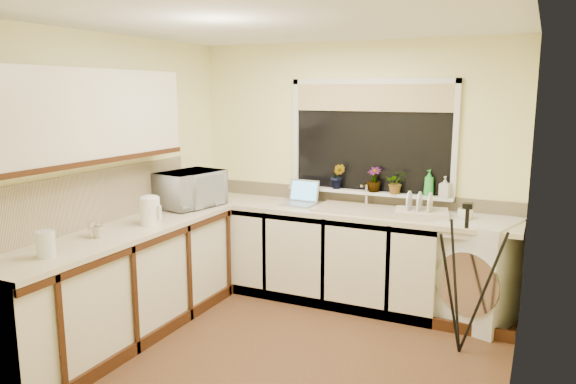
{
  "coord_description": "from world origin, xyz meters",
  "views": [
    {
      "loc": [
        1.69,
        -3.54,
        1.99
      ],
      "look_at": [
        -0.23,
        0.55,
        1.15
      ],
      "focal_mm": 34.11,
      "sensor_mm": 36.0,
      "label": 1
    }
  ],
  "objects_px": {
    "plant_b": "(338,176)",
    "steel_jar": "(93,229)",
    "soap_bottle_clear": "(445,187)",
    "dish_rack": "(422,214)",
    "cup_left": "(98,232)",
    "laptop": "(301,198)",
    "cup_back": "(465,214)",
    "kettle": "(150,211)",
    "tripod": "(463,279)",
    "glass_jug": "(46,244)",
    "washing_machine": "(472,270)",
    "plant_c": "(374,179)",
    "microwave": "(190,189)",
    "plant_d": "(396,183)",
    "soap_bottle_green": "(429,183)"
  },
  "relations": [
    {
      "from": "plant_b",
      "to": "steel_jar",
      "type": "bearing_deg",
      "value": -122.84
    },
    {
      "from": "steel_jar",
      "to": "soap_bottle_clear",
      "type": "distance_m",
      "value": 2.98
    },
    {
      "from": "dish_rack",
      "to": "cup_left",
      "type": "bearing_deg",
      "value": -152.28
    },
    {
      "from": "laptop",
      "to": "cup_back",
      "type": "xyz_separation_m",
      "value": [
        1.54,
        -0.03,
        -0.01
      ]
    },
    {
      "from": "kettle",
      "to": "soap_bottle_clear",
      "type": "distance_m",
      "value": 2.57
    },
    {
      "from": "laptop",
      "to": "steel_jar",
      "type": "distance_m",
      "value": 2.0
    },
    {
      "from": "tripod",
      "to": "plant_b",
      "type": "relative_size",
      "value": 4.78
    },
    {
      "from": "soap_bottle_clear",
      "to": "cup_left",
      "type": "bearing_deg",
      "value": -138.57
    },
    {
      "from": "tripod",
      "to": "cup_left",
      "type": "height_order",
      "value": "tripod"
    },
    {
      "from": "dish_rack",
      "to": "glass_jug",
      "type": "xyz_separation_m",
      "value": [
        -2.01,
        -2.22,
        0.06
      ]
    },
    {
      "from": "kettle",
      "to": "dish_rack",
      "type": "xyz_separation_m",
      "value": [
        1.98,
        1.2,
        -0.08
      ]
    },
    {
      "from": "plant_b",
      "to": "laptop",
      "type": "bearing_deg",
      "value": -152.45
    },
    {
      "from": "washing_machine",
      "to": "steel_jar",
      "type": "height_order",
      "value": "steel_jar"
    },
    {
      "from": "kettle",
      "to": "soap_bottle_clear",
      "type": "relative_size",
      "value": 1.16
    },
    {
      "from": "cup_back",
      "to": "tripod",
      "type": "bearing_deg",
      "value": -81.78
    },
    {
      "from": "tripod",
      "to": "cup_back",
      "type": "height_order",
      "value": "tripod"
    },
    {
      "from": "dish_rack",
      "to": "soap_bottle_clear",
      "type": "distance_m",
      "value": 0.36
    },
    {
      "from": "plant_b",
      "to": "soap_bottle_clear",
      "type": "xyz_separation_m",
      "value": [
        1.02,
        -0.01,
        -0.03
      ]
    },
    {
      "from": "steel_jar",
      "to": "cup_left",
      "type": "xyz_separation_m",
      "value": [
        0.06,
        -0.02,
        -0.02
      ]
    },
    {
      "from": "tripod",
      "to": "plant_c",
      "type": "relative_size",
      "value": 4.98
    },
    {
      "from": "kettle",
      "to": "steel_jar",
      "type": "distance_m",
      "value": 0.51
    },
    {
      "from": "laptop",
      "to": "soap_bottle_clear",
      "type": "relative_size",
      "value": 1.71
    },
    {
      "from": "kettle",
      "to": "microwave",
      "type": "height_order",
      "value": "microwave"
    },
    {
      "from": "tripod",
      "to": "microwave",
      "type": "relative_size",
      "value": 1.92
    },
    {
      "from": "dish_rack",
      "to": "cup_back",
      "type": "relative_size",
      "value": 3.42
    },
    {
      "from": "laptop",
      "to": "plant_d",
      "type": "relative_size",
      "value": 1.57
    },
    {
      "from": "steel_jar",
      "to": "laptop",
      "type": "bearing_deg",
      "value": 62.21
    },
    {
      "from": "plant_b",
      "to": "cup_back",
      "type": "distance_m",
      "value": 1.26
    },
    {
      "from": "tripod",
      "to": "cup_left",
      "type": "distance_m",
      "value": 2.78
    },
    {
      "from": "laptop",
      "to": "plant_b",
      "type": "bearing_deg",
      "value": 30.58
    },
    {
      "from": "laptop",
      "to": "cup_back",
      "type": "bearing_deg",
      "value": 1.97
    },
    {
      "from": "kettle",
      "to": "microwave",
      "type": "bearing_deg",
      "value": 98.92
    },
    {
      "from": "soap_bottle_green",
      "to": "laptop",
      "type": "bearing_deg",
      "value": -171.0
    },
    {
      "from": "plant_c",
      "to": "cup_back",
      "type": "relative_size",
      "value": 1.8
    },
    {
      "from": "plant_d",
      "to": "soap_bottle_green",
      "type": "distance_m",
      "value": 0.3
    },
    {
      "from": "laptop",
      "to": "microwave",
      "type": "distance_m",
      "value": 1.07
    },
    {
      "from": "tripod",
      "to": "cup_left",
      "type": "bearing_deg",
      "value": -156.07
    },
    {
      "from": "microwave",
      "to": "plant_c",
      "type": "xyz_separation_m",
      "value": [
        1.59,
        0.71,
        0.1
      ]
    },
    {
      "from": "tripod",
      "to": "cup_back",
      "type": "distance_m",
      "value": 0.73
    },
    {
      "from": "steel_jar",
      "to": "plant_b",
      "type": "xyz_separation_m",
      "value": [
        1.25,
        1.94,
        0.21
      ]
    },
    {
      "from": "cup_left",
      "to": "dish_rack",
      "type": "bearing_deg",
      "value": 39.5
    },
    {
      "from": "plant_b",
      "to": "cup_left",
      "type": "height_order",
      "value": "plant_b"
    },
    {
      "from": "kettle",
      "to": "cup_back",
      "type": "bearing_deg",
      "value": 28.3
    },
    {
      "from": "microwave",
      "to": "cup_back",
      "type": "height_order",
      "value": "microwave"
    },
    {
      "from": "glass_jug",
      "to": "washing_machine",
      "type": "bearing_deg",
      "value": 43.29
    },
    {
      "from": "tripod",
      "to": "plant_d",
      "type": "distance_m",
      "value": 1.23
    },
    {
      "from": "plant_d",
      "to": "plant_c",
      "type": "bearing_deg",
      "value": 178.65
    },
    {
      "from": "steel_jar",
      "to": "plant_d",
      "type": "bearing_deg",
      "value": 46.51
    },
    {
      "from": "dish_rack",
      "to": "cup_left",
      "type": "xyz_separation_m",
      "value": [
        -2.06,
        -1.7,
        0.01
      ]
    },
    {
      "from": "plant_d",
      "to": "cup_left",
      "type": "bearing_deg",
      "value": -132.31
    }
  ]
}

